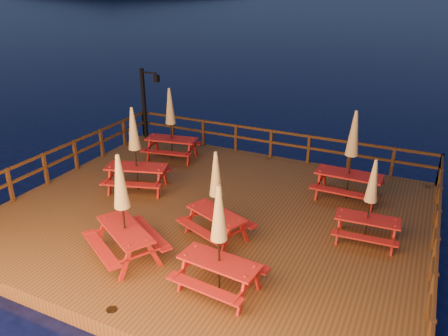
# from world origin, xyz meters

# --- Properties ---
(ground) EXTENTS (500.00, 500.00, 0.00)m
(ground) POSITION_xyz_m (0.00, 0.00, 0.00)
(ground) COLOR black
(ground) RESTS_ON ground
(deck) EXTENTS (12.00, 10.00, 0.40)m
(deck) POSITION_xyz_m (0.00, 0.00, 0.20)
(deck) COLOR #4B3518
(deck) RESTS_ON ground
(deck_piles) EXTENTS (11.44, 9.44, 1.40)m
(deck_piles) POSITION_xyz_m (0.00, 0.00, -0.30)
(deck_piles) COLOR #3B2712
(deck_piles) RESTS_ON ground
(railing) EXTENTS (11.80, 9.75, 1.10)m
(railing) POSITION_xyz_m (0.00, 1.78, 1.16)
(railing) COLOR #3B2712
(railing) RESTS_ON deck
(lamp_post) EXTENTS (0.85, 0.18, 3.00)m
(lamp_post) POSITION_xyz_m (-5.39, 4.55, 2.20)
(lamp_post) COLOR black
(lamp_post) RESTS_ON deck
(picnic_table_0) EXTENTS (2.07, 1.91, 2.41)m
(picnic_table_0) POSITION_xyz_m (0.69, -1.17, 1.65)
(picnic_table_0) COLOR maroon
(picnic_table_0) RESTS_ON deck
(picnic_table_1) EXTENTS (2.31, 2.09, 2.74)m
(picnic_table_1) POSITION_xyz_m (-2.88, 0.28, 1.83)
(picnic_table_1) COLOR maroon
(picnic_table_1) RESTS_ON deck
(picnic_table_2) EXTENTS (1.99, 1.65, 2.82)m
(picnic_table_2) POSITION_xyz_m (3.33, 2.58, 1.87)
(picnic_table_2) COLOR maroon
(picnic_table_2) RESTS_ON deck
(picnic_table_3) EXTENTS (1.90, 1.61, 2.54)m
(picnic_table_3) POSITION_xyz_m (1.72, -3.08, 1.72)
(picnic_table_3) COLOR maroon
(picnic_table_3) RESTS_ON deck
(picnic_table_4) EXTENTS (2.41, 2.29, 2.70)m
(picnic_table_4) POSITION_xyz_m (-0.86, -2.94, 1.80)
(picnic_table_4) COLOR maroon
(picnic_table_4) RESTS_ON deck
(picnic_table_5) EXTENTS (1.68, 1.42, 2.29)m
(picnic_table_5) POSITION_xyz_m (4.26, 0.32, 1.59)
(picnic_table_5) COLOR maroon
(picnic_table_5) RESTS_ON deck
(picnic_table_6) EXTENTS (2.16, 1.89, 2.72)m
(picnic_table_6) POSITION_xyz_m (-3.31, 3.06, 1.81)
(picnic_table_6) COLOR maroon
(picnic_table_6) RESTS_ON deck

